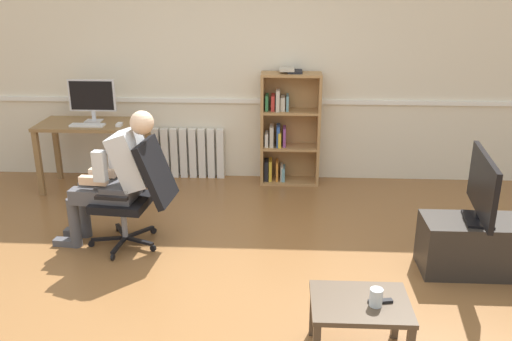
{
  "coord_description": "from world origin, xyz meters",
  "views": [
    {
      "loc": [
        0.37,
        -3.55,
        2.28
      ],
      "look_at": [
        0.15,
        0.85,
        0.7
      ],
      "focal_mm": 38.34,
      "sensor_mm": 36.0,
      "label": 1
    }
  ],
  "objects_px": {
    "bookshelf": "(286,130)",
    "imac_monitor": "(92,97)",
    "coffee_table": "(360,310)",
    "computer_mouse": "(119,125)",
    "spare_remote": "(380,301)",
    "keyboard": "(87,125)",
    "tv_stand": "(474,246)",
    "computer_desk": "(93,133)",
    "tv_screen": "(483,187)",
    "radiator": "(184,153)",
    "office_chair": "(138,191)",
    "drinking_glass": "(376,297)",
    "person_seated": "(116,175)"
  },
  "relations": [
    {
      "from": "bookshelf",
      "to": "person_seated",
      "type": "relative_size",
      "value": 1.07
    },
    {
      "from": "computer_desk",
      "to": "spare_remote",
      "type": "distance_m",
      "value": 3.9
    },
    {
      "from": "tv_stand",
      "to": "tv_screen",
      "type": "bearing_deg",
      "value": -7.19
    },
    {
      "from": "computer_desk",
      "to": "radiator",
      "type": "distance_m",
      "value": 1.06
    },
    {
      "from": "tv_screen",
      "to": "computer_desk",
      "type": "bearing_deg",
      "value": 72.41
    },
    {
      "from": "computer_desk",
      "to": "tv_screen",
      "type": "relative_size",
      "value": 1.4
    },
    {
      "from": "keyboard",
      "to": "tv_screen",
      "type": "relative_size",
      "value": 0.44
    },
    {
      "from": "person_seated",
      "to": "spare_remote",
      "type": "distance_m",
      "value": 2.51
    },
    {
      "from": "radiator",
      "to": "person_seated",
      "type": "height_order",
      "value": "person_seated"
    },
    {
      "from": "imac_monitor",
      "to": "computer_mouse",
      "type": "height_order",
      "value": "imac_monitor"
    },
    {
      "from": "coffee_table",
      "to": "tv_stand",
      "type": "bearing_deg",
      "value": 46.53
    },
    {
      "from": "tv_stand",
      "to": "radiator",
      "type": "bearing_deg",
      "value": 142.71
    },
    {
      "from": "person_seated",
      "to": "radiator",
      "type": "bearing_deg",
      "value": 177.21
    },
    {
      "from": "radiator",
      "to": "drinking_glass",
      "type": "relative_size",
      "value": 8.51
    },
    {
      "from": "computer_mouse",
      "to": "tv_stand",
      "type": "relative_size",
      "value": 0.12
    },
    {
      "from": "office_chair",
      "to": "tv_screen",
      "type": "height_order",
      "value": "tv_screen"
    },
    {
      "from": "tv_stand",
      "to": "coffee_table",
      "type": "xyz_separation_m",
      "value": [
        -1.06,
        -1.12,
        0.11
      ]
    },
    {
      "from": "computer_desk",
      "to": "office_chair",
      "type": "height_order",
      "value": "office_chair"
    },
    {
      "from": "coffee_table",
      "to": "computer_mouse",
      "type": "bearing_deg",
      "value": 129.93
    },
    {
      "from": "keyboard",
      "to": "tv_stand",
      "type": "bearing_deg",
      "value": -22.92
    },
    {
      "from": "radiator",
      "to": "person_seated",
      "type": "bearing_deg",
      "value": -98.49
    },
    {
      "from": "computer_mouse",
      "to": "radiator",
      "type": "distance_m",
      "value": 0.91
    },
    {
      "from": "person_seated",
      "to": "bookshelf",
      "type": "bearing_deg",
      "value": 144.2
    },
    {
      "from": "bookshelf",
      "to": "imac_monitor",
      "type": "bearing_deg",
      "value": -174.13
    },
    {
      "from": "tv_screen",
      "to": "coffee_table",
      "type": "distance_m",
      "value": 1.59
    },
    {
      "from": "bookshelf",
      "to": "tv_screen",
      "type": "bearing_deg",
      "value": -52.57
    },
    {
      "from": "computer_mouse",
      "to": "radiator",
      "type": "relative_size",
      "value": 0.1
    },
    {
      "from": "person_seated",
      "to": "tv_stand",
      "type": "height_order",
      "value": "person_seated"
    },
    {
      "from": "office_chair",
      "to": "radiator",
      "type": "bearing_deg",
      "value": -176.8
    },
    {
      "from": "drinking_glass",
      "to": "spare_remote",
      "type": "distance_m",
      "value": 0.07
    },
    {
      "from": "computer_mouse",
      "to": "tv_screen",
      "type": "xyz_separation_m",
      "value": [
        3.3,
        -1.56,
        -0.04
      ]
    },
    {
      "from": "coffee_table",
      "to": "spare_remote",
      "type": "distance_m",
      "value": 0.14
    },
    {
      "from": "keyboard",
      "to": "drinking_glass",
      "type": "xyz_separation_m",
      "value": [
        2.67,
        -2.7,
        -0.31
      ]
    },
    {
      "from": "imac_monitor",
      "to": "spare_remote",
      "type": "relative_size",
      "value": 3.43
    },
    {
      "from": "computer_desk",
      "to": "tv_stand",
      "type": "height_order",
      "value": "computer_desk"
    },
    {
      "from": "office_chair",
      "to": "drinking_glass",
      "type": "xyz_separation_m",
      "value": [
        1.82,
        -1.46,
        -0.07
      ]
    },
    {
      "from": "computer_desk",
      "to": "computer_mouse",
      "type": "relative_size",
      "value": 11.65
    },
    {
      "from": "bookshelf",
      "to": "radiator",
      "type": "height_order",
      "value": "bookshelf"
    },
    {
      "from": "bookshelf",
      "to": "computer_mouse",
      "type": "bearing_deg",
      "value": -166.9
    },
    {
      "from": "keyboard",
      "to": "tv_stand",
      "type": "distance_m",
      "value": 3.99
    },
    {
      "from": "keyboard",
      "to": "computer_mouse",
      "type": "bearing_deg",
      "value": 3.36
    },
    {
      "from": "tv_screen",
      "to": "coffee_table",
      "type": "bearing_deg",
      "value": 143.67
    },
    {
      "from": "computer_desk",
      "to": "tv_screen",
      "type": "distance_m",
      "value": 4.01
    },
    {
      "from": "tv_stand",
      "to": "tv_screen",
      "type": "xyz_separation_m",
      "value": [
        0.0,
        -0.0,
        0.51
      ]
    },
    {
      "from": "computer_mouse",
      "to": "radiator",
      "type": "xyz_separation_m",
      "value": [
        0.58,
        0.51,
        -0.48
      ]
    },
    {
      "from": "coffee_table",
      "to": "person_seated",
      "type": "bearing_deg",
      "value": 143.25
    },
    {
      "from": "tv_stand",
      "to": "coffee_table",
      "type": "distance_m",
      "value": 1.54
    },
    {
      "from": "bookshelf",
      "to": "spare_remote",
      "type": "xyz_separation_m",
      "value": [
        0.57,
        -3.1,
        -0.22
      ]
    },
    {
      "from": "radiator",
      "to": "bookshelf",
      "type": "bearing_deg",
      "value": -4.45
    },
    {
      "from": "keyboard",
      "to": "spare_remote",
      "type": "distance_m",
      "value": 3.81
    }
  ]
}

